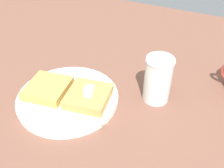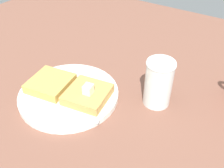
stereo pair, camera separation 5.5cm
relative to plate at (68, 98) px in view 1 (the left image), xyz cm
name	(u,v)px [view 1 (the left image)]	position (x,y,z in cm)	size (l,w,h in cm)	color
table_surface	(67,83)	(4.74, -6.36, -1.75)	(117.87, 117.87, 1.82)	brown
plate	(68,98)	(0.00, 0.00, 0.00)	(23.10, 23.10, 1.44)	white
toast_slice_left	(88,96)	(-5.03, -0.84, 1.66)	(9.02, 9.27, 2.11)	tan
toast_slice_middle	(47,88)	(5.03, 0.84, 1.66)	(9.02, 9.27, 2.11)	gold
butter_pat_primary	(89,91)	(-5.70, -0.35, 3.76)	(2.10, 1.89, 2.10)	#F8F2CA
fork	(61,117)	(-2.82, 6.49, 0.79)	(15.78, 5.79, 0.36)	silver
syrup_jar	(158,80)	(-17.83, -9.58, 4.40)	(6.29, 6.29, 10.93)	#351707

